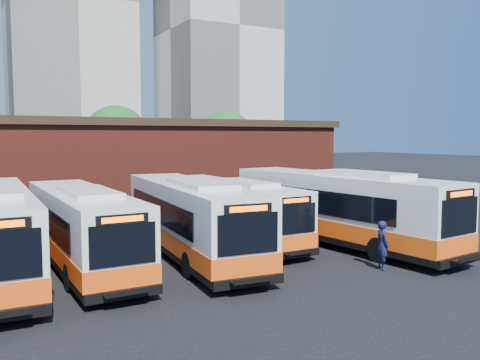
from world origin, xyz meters
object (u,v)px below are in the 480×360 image
bus_west (82,230)px  bus_east (338,211)px  bus_mideast (231,212)px  bus_midwest (190,221)px  transit_worker (382,245)px

bus_west → bus_east: 11.86m
bus_west → bus_mideast: bearing=11.4°
bus_west → bus_midwest: bearing=-6.9°
bus_west → bus_midwest: 4.52m
bus_midwest → transit_worker: 8.09m
bus_west → bus_mideast: size_ratio=1.04×
bus_mideast → bus_west: bearing=-169.1°
bus_west → bus_east: (11.75, -1.57, 0.17)m
bus_mideast → transit_worker: 8.25m
bus_mideast → transit_worker: (2.65, -7.80, -0.45)m
bus_mideast → bus_east: 5.28m
bus_mideast → bus_east: (4.16, -3.24, 0.22)m
bus_east → transit_worker: (-1.51, -4.56, -0.67)m
bus_east → transit_worker: size_ratio=6.95×
bus_west → bus_midwest: (4.50, -0.46, 0.08)m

